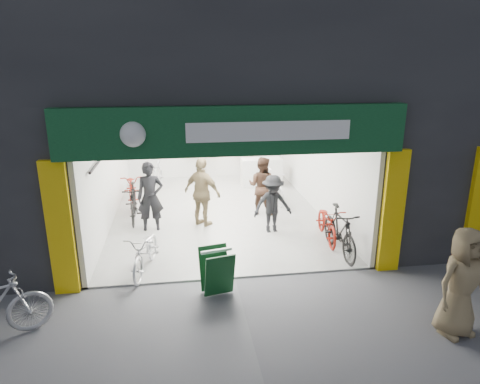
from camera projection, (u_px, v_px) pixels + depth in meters
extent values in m
plane|color=#56565B|center=(235.00, 279.00, 8.72)|extent=(60.00, 60.00, 0.00)
cube|color=#232326|center=(246.00, 5.00, 11.89)|extent=(16.00, 10.00, 4.50)
cube|color=#232326|center=(21.00, 153.00, 12.18)|extent=(5.00, 10.00, 3.50)
cube|color=#232326|center=(399.00, 142.00, 13.76)|extent=(6.00, 10.00, 3.50)
cube|color=#9E9E99|center=(217.00, 212.00, 12.50)|extent=(6.00, 8.00, 0.04)
cube|color=silver|center=(206.00, 135.00, 15.91)|extent=(6.00, 0.20, 3.20)
cube|color=silver|center=(108.00, 163.00, 11.63)|extent=(0.10, 8.00, 3.20)
cube|color=silver|center=(317.00, 156.00, 12.44)|extent=(0.10, 8.00, 3.20)
cube|color=white|center=(215.00, 100.00, 11.55)|extent=(6.00, 8.00, 0.10)
cube|color=black|center=(234.00, 113.00, 7.83)|extent=(6.00, 0.30, 0.30)
cube|color=#0D3C1D|center=(236.00, 131.00, 7.71)|extent=(6.40, 0.25, 0.90)
cube|color=white|center=(270.00, 131.00, 7.66)|extent=(3.00, 0.02, 0.35)
cube|color=yellow|center=(60.00, 229.00, 7.84)|extent=(0.45, 0.12, 2.60)
cube|color=yellow|center=(393.00, 212.00, 8.73)|extent=(0.45, 0.12, 2.60)
cylinder|color=black|center=(108.00, 149.00, 10.93)|extent=(0.06, 5.00, 0.06)
cube|color=silver|center=(261.00, 173.00, 14.97)|extent=(1.40, 0.60, 1.00)
cube|color=white|center=(227.00, 115.00, 8.92)|extent=(1.30, 0.35, 0.04)
cube|color=white|center=(219.00, 106.00, 10.62)|extent=(1.30, 0.35, 0.04)
cube|color=white|center=(213.00, 100.00, 12.33)|extent=(1.30, 0.35, 0.04)
cube|color=white|center=(208.00, 95.00, 14.03)|extent=(1.30, 0.35, 0.04)
imported|color=silver|center=(146.00, 251.00, 8.91)|extent=(0.93, 1.81, 0.90)
imported|color=black|center=(133.00, 203.00, 11.72)|extent=(0.56, 1.75, 1.04)
imported|color=maroon|center=(132.00, 188.00, 13.15)|extent=(0.92, 1.97, 1.00)
imported|color=silver|center=(157.00, 176.00, 14.68)|extent=(0.70, 1.59, 0.92)
imported|color=black|center=(340.00, 231.00, 9.67)|extent=(0.56, 1.87, 1.12)
imported|color=maroon|center=(327.00, 223.00, 10.47)|extent=(0.78, 1.79, 0.91)
imported|color=silver|center=(272.00, 186.00, 13.24)|extent=(0.81, 1.83, 1.06)
imported|color=black|center=(150.00, 197.00, 10.91)|extent=(0.69, 0.48, 1.84)
imported|color=#382319|center=(262.00, 186.00, 12.16)|extent=(1.03, 0.98, 1.69)
imported|color=black|center=(273.00, 205.00, 10.81)|extent=(1.05, 0.67, 1.54)
imported|color=olive|center=(202.00, 193.00, 11.20)|extent=(1.14, 1.04, 1.88)
imported|color=olive|center=(462.00, 282.00, 6.74)|extent=(1.00, 0.76, 1.83)
cube|color=#0F3E1A|center=(220.00, 276.00, 7.89)|extent=(0.60, 0.33, 0.86)
cube|color=#0F3E1A|center=(214.00, 267.00, 8.22)|extent=(0.60, 0.33, 0.86)
cube|color=white|center=(216.00, 251.00, 7.93)|extent=(0.59, 0.18, 0.05)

